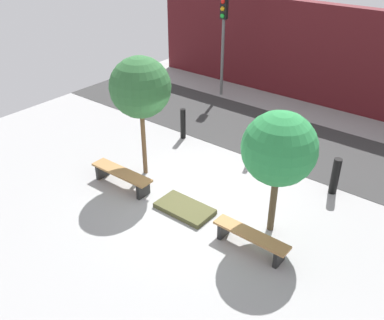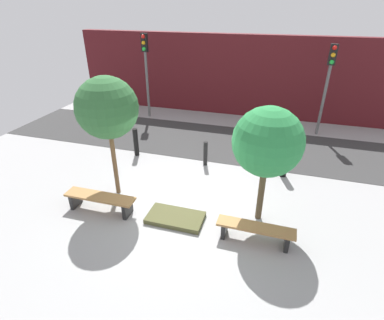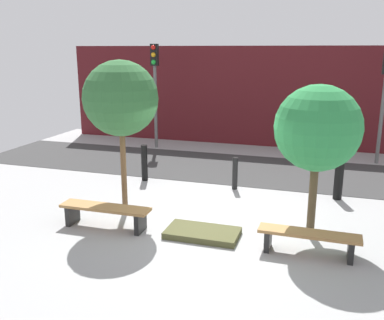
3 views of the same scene
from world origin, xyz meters
TOP-DOWN VIEW (x-y plane):
  - ground_plane at (0.00, 0.00)m, footprint 18.00×18.00m
  - road_strip at (0.00, 4.45)m, footprint 18.00×3.54m
  - building_facade at (0.00, 8.21)m, footprint 16.20×0.50m
  - bench_left at (-2.08, -0.91)m, footprint 1.96×0.46m
  - bench_right at (2.08, -0.91)m, footprint 1.83×0.41m
  - planter_bed at (0.00, -0.71)m, footprint 1.47×0.80m
  - tree_behind_left_bench at (-2.08, 0.01)m, footprint 1.65×1.65m
  - tree_behind_right_bench at (2.08, 0.01)m, footprint 1.68×1.68m
  - bollard_far_left at (-2.64, 2.43)m, footprint 0.18×0.18m
  - bollard_left at (0.00, 2.43)m, footprint 0.14×0.14m
  - bollard_center at (2.64, 2.43)m, footprint 0.22×0.22m
  - traffic_light_west at (-3.93, 6.50)m, footprint 0.28×0.27m

SIDE VIEW (x-z plane):
  - ground_plane at x=0.00m, z-range 0.00..0.00m
  - road_strip at x=0.00m, z-range 0.00..0.01m
  - planter_bed at x=0.00m, z-range 0.00..0.13m
  - bench_right at x=2.08m, z-range 0.10..0.55m
  - bench_left at x=-2.08m, z-range 0.11..0.59m
  - bollard_left at x=0.00m, z-range 0.00..0.88m
  - bollard_far_left at x=-2.64m, z-range 0.00..1.04m
  - bollard_center at x=2.64m, z-range 0.00..1.05m
  - building_facade at x=0.00m, z-range 0.00..3.79m
  - tree_behind_right_bench at x=2.08m, z-range 0.67..3.72m
  - tree_behind_left_bench at x=-2.08m, z-range 0.89..4.36m
  - traffic_light_west at x=-3.93m, z-range 0.73..4.58m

